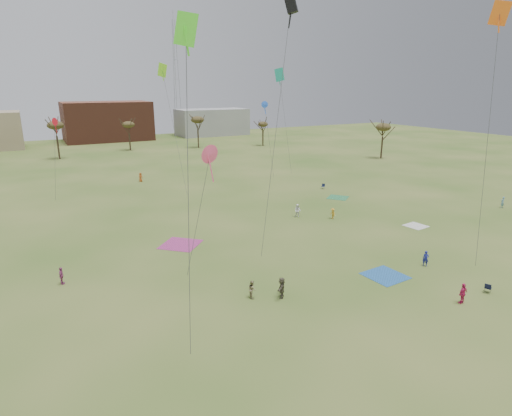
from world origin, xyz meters
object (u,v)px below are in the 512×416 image
camp_chair_center (488,290)px  camp_chair_right (323,187)px  flyer_near_right (426,259)px  radio_tower (176,78)px  spectator_fore_a (463,293)px

camp_chair_center → camp_chair_right: 38.14m
flyer_near_right → radio_tower: radio_tower is taller
flyer_near_right → camp_chair_center: size_ratio=1.76×
camp_chair_right → radio_tower: radio_tower is taller
spectator_fore_a → radio_tower: radio_tower is taller
flyer_near_right → radio_tower: (16.20, 121.87, 18.44)m
flyer_near_right → spectator_fore_a: spectator_fore_a is taller
spectator_fore_a → radio_tower: bearing=-103.5°
flyer_near_right → camp_chair_center: bearing=-37.5°
camp_chair_right → radio_tower: bearing=141.3°
flyer_near_right → camp_chair_center: (0.18, -6.31, -0.50)m
spectator_fore_a → camp_chair_right: size_ratio=1.99×
flyer_near_right → camp_chair_right: flyer_near_right is taller
camp_chair_center → radio_tower: size_ratio=0.02×
flyer_near_right → camp_chair_center: 6.33m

